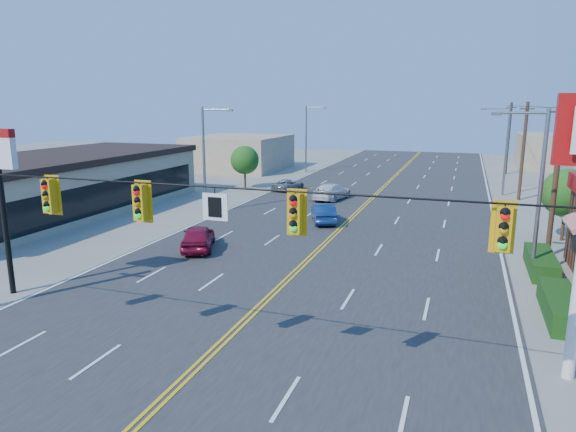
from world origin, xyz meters
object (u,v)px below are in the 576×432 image
(car_white, at_px, (332,192))
(car_silver, at_px, (288,185))
(signal_span, at_px, (174,223))
(car_magenta, at_px, (198,238))
(car_blue, at_px, (323,213))

(car_white, height_order, car_silver, car_white)
(car_white, distance_m, car_silver, 6.18)
(signal_span, distance_m, car_silver, 35.16)
(signal_span, height_order, car_magenta, signal_span)
(car_magenta, relative_size, car_blue, 1.01)
(car_blue, relative_size, car_white, 0.86)
(signal_span, bearing_deg, car_magenta, 116.78)
(car_magenta, xyz_separation_m, car_white, (3.33, 17.75, -0.02))
(car_magenta, height_order, car_white, car_magenta)
(car_silver, bearing_deg, car_white, 161.02)
(car_blue, relative_size, car_silver, 1.09)
(car_blue, bearing_deg, car_white, -100.64)
(signal_span, relative_size, car_magenta, 5.81)
(car_silver, bearing_deg, signal_span, 117.88)
(car_white, bearing_deg, car_blue, 111.50)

